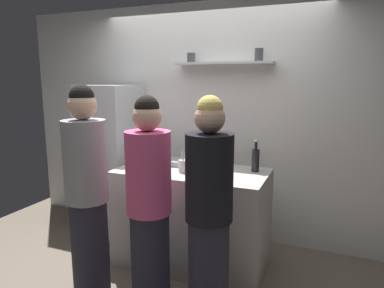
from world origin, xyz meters
name	(u,v)px	position (x,y,z in m)	size (l,w,h in m)	color
ground_plane	(162,286)	(0.00, 0.00, 0.00)	(5.28, 5.28, 0.00)	#726656
back_wall_assembly	(210,122)	(0.00, 1.25, 1.30)	(4.80, 0.32, 2.60)	white
refrigerator	(112,160)	(-1.07, 0.85, 0.86)	(0.57, 0.64, 1.72)	silver
counter	(192,217)	(0.09, 0.49, 0.47)	(1.41, 0.73, 0.94)	#B7B2A8
baking_pan	(172,162)	(-0.19, 0.63, 0.96)	(0.34, 0.24, 0.05)	gray
utensil_holder	(184,166)	(0.04, 0.40, 0.99)	(0.11, 0.11, 0.21)	#B2B2B7
wine_bottle_dark_glass	(256,159)	(0.65, 0.66, 1.05)	(0.07, 0.07, 0.29)	black
wine_bottle_pale_glass	(149,148)	(-0.52, 0.75, 1.06)	(0.08, 0.08, 0.31)	#B2BFB2
wine_bottle_green_glass	(201,161)	(0.23, 0.35, 1.07)	(0.07, 0.07, 0.35)	#19471E
wine_bottle_amber_glass	(205,167)	(0.32, 0.20, 1.05)	(0.07, 0.07, 0.31)	#472814
water_bottle_plastic	(202,155)	(0.10, 0.72, 1.03)	(0.08, 0.08, 0.22)	silver
person_blonde	(209,214)	(0.51, -0.23, 0.83)	(0.34, 0.34, 1.67)	#262633
person_pink_top	(149,207)	(0.04, -0.26, 0.83)	(0.34, 0.34, 1.67)	#262633
person_grey_hoodie	(87,195)	(-0.49, -0.31, 0.87)	(0.34, 0.34, 1.74)	#262633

